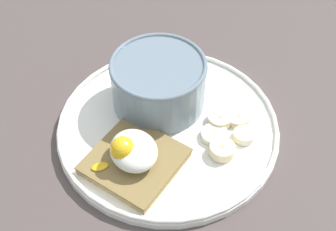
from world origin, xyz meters
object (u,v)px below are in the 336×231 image
(banana_slice_inner, at_px, (222,150))
(banana_slice_left, at_px, (220,119))
(poached_egg, at_px, (131,150))
(banana_slice_back, at_px, (239,117))
(toast_slice, at_px, (135,161))
(banana_slice_front, at_px, (214,135))
(banana_slice_right, at_px, (244,135))
(oatmeal_bowl, at_px, (159,83))

(banana_slice_inner, bearing_deg, banana_slice_left, -29.48)
(poached_egg, height_order, banana_slice_back, poached_egg)
(toast_slice, height_order, banana_slice_inner, banana_slice_inner)
(banana_slice_front, distance_m, banana_slice_back, 0.04)
(banana_slice_left, relative_size, banana_slice_inner, 0.75)
(toast_slice, distance_m, banana_slice_right, 0.14)
(oatmeal_bowl, height_order, poached_egg, oatmeal_bowl)
(banana_slice_back, bearing_deg, banana_slice_right, 159.57)
(banana_slice_back, xyz_separation_m, banana_slice_right, (-0.03, 0.01, -0.00))
(banana_slice_back, bearing_deg, banana_slice_inner, 126.55)
(banana_slice_front, height_order, banana_slice_left, banana_slice_left)
(poached_egg, xyz_separation_m, banana_slice_inner, (-0.04, -0.11, -0.02))
(oatmeal_bowl, distance_m, banana_slice_left, 0.09)
(banana_slice_left, bearing_deg, toast_slice, 94.25)
(poached_egg, relative_size, banana_slice_left, 2.35)
(oatmeal_bowl, bearing_deg, banana_slice_left, -142.61)
(banana_slice_back, xyz_separation_m, banana_slice_inner, (-0.04, 0.05, 0.00))
(oatmeal_bowl, xyz_separation_m, banana_slice_front, (-0.09, -0.03, -0.03))
(oatmeal_bowl, relative_size, banana_slice_back, 3.84)
(banana_slice_left, bearing_deg, banana_slice_inner, 150.52)
(poached_egg, relative_size, banana_slice_right, 2.04)
(poached_egg, distance_m, banana_slice_inner, 0.11)
(toast_slice, relative_size, banana_slice_front, 2.85)
(banana_slice_left, bearing_deg, banana_slice_right, -161.58)
(toast_slice, bearing_deg, oatmeal_bowl, -42.75)
(poached_egg, height_order, banana_slice_left, poached_egg)
(oatmeal_bowl, xyz_separation_m, banana_slice_back, (-0.08, -0.08, -0.03))
(toast_slice, relative_size, banana_slice_right, 3.51)
(banana_slice_front, relative_size, banana_slice_right, 1.23)
(poached_egg, bearing_deg, oatmeal_bowl, -43.93)
(banana_slice_left, height_order, banana_slice_back, same)
(oatmeal_bowl, relative_size, banana_slice_right, 3.19)
(toast_slice, distance_m, banana_slice_front, 0.11)
(banana_slice_left, xyz_separation_m, banana_slice_inner, (-0.05, 0.03, 0.00))
(banana_slice_back, distance_m, banana_slice_inner, 0.06)
(banana_slice_left, height_order, banana_slice_inner, banana_slice_inner)
(oatmeal_bowl, xyz_separation_m, banana_slice_right, (-0.11, -0.07, -0.03))
(poached_egg, height_order, banana_slice_right, poached_egg)
(toast_slice, distance_m, banana_slice_left, 0.13)
(oatmeal_bowl, height_order, banana_slice_right, oatmeal_bowl)
(toast_slice, xyz_separation_m, banana_slice_left, (0.01, -0.13, -0.00))
(toast_slice, distance_m, banana_slice_back, 0.15)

